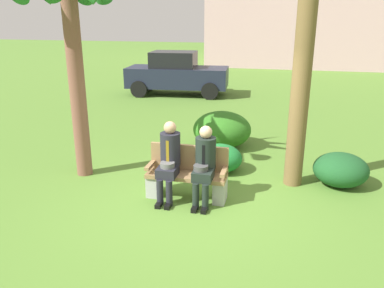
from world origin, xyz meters
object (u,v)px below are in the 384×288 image
(shrub_far_lawn, at_px, (222,130))
(parked_car_near, at_px, (177,73))
(park_bench, at_px, (187,175))
(seated_man_left, at_px, (169,157))
(seated_man_right, at_px, (204,161))
(shrub_mid_lawn, at_px, (341,170))
(shrub_near_bench, at_px, (220,158))

(shrub_far_lawn, relative_size, parked_car_near, 0.34)
(park_bench, bearing_deg, parked_car_near, 106.60)
(seated_man_left, xyz_separation_m, shrub_far_lawn, (0.43, 2.93, -0.31))
(park_bench, relative_size, parked_car_near, 0.34)
(seated_man_right, height_order, shrub_far_lawn, seated_man_right)
(seated_man_right, xyz_separation_m, parked_car_near, (-2.94, 8.92, 0.11))
(seated_man_left, relative_size, seated_man_right, 1.03)
(park_bench, relative_size, shrub_mid_lawn, 1.38)
(seated_man_left, relative_size, shrub_near_bench, 1.51)
(shrub_mid_lawn, xyz_separation_m, shrub_far_lawn, (-2.48, 1.70, 0.12))
(park_bench, xyz_separation_m, seated_man_left, (-0.28, -0.12, 0.35))
(shrub_near_bench, bearing_deg, parked_car_near, 111.63)
(shrub_mid_lawn, relative_size, parked_car_near, 0.25)
(seated_man_right, bearing_deg, park_bench, 158.88)
(parked_car_near, bearing_deg, shrub_far_lawn, -65.18)
(shrub_mid_lawn, xyz_separation_m, parked_car_near, (-5.25, 7.68, 0.53))
(seated_man_left, xyz_separation_m, parked_car_near, (-2.34, 8.91, 0.09))
(seated_man_right, bearing_deg, parked_car_near, 108.26)
(parked_car_near, bearing_deg, park_bench, -73.40)
(seated_man_right, relative_size, shrub_far_lawn, 0.95)
(seated_man_left, height_order, shrub_near_bench, seated_man_left)
(park_bench, distance_m, shrub_near_bench, 1.34)
(shrub_near_bench, xyz_separation_m, parked_car_near, (-2.98, 7.51, 0.56))
(seated_man_left, bearing_deg, parked_car_near, 104.69)
(seated_man_right, xyz_separation_m, shrub_near_bench, (0.04, 1.41, -0.45))
(park_bench, relative_size, shrub_far_lawn, 0.99)
(shrub_far_lawn, height_order, parked_car_near, parked_car_near)
(park_bench, relative_size, seated_man_right, 1.04)
(park_bench, height_order, shrub_near_bench, park_bench)
(shrub_near_bench, xyz_separation_m, shrub_far_lawn, (-0.21, 1.53, 0.15))
(shrub_near_bench, xyz_separation_m, shrub_mid_lawn, (2.27, -0.17, 0.03))
(shrub_mid_lawn, bearing_deg, shrub_near_bench, 175.63)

